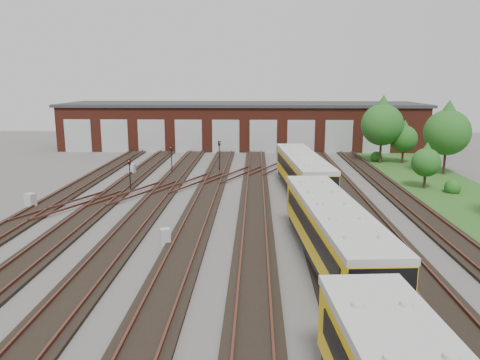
{
  "coord_description": "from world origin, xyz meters",
  "views": [
    {
      "loc": [
        2.06,
        -28.12,
        9.51
      ],
      "look_at": [
        0.84,
        7.05,
        2.0
      ],
      "focal_mm": 35.0,
      "sensor_mm": 36.0,
      "label": 1
    }
  ],
  "objects": [
    {
      "name": "signal_mast_3",
      "position": [
        6.16,
        10.72,
        2.1
      ],
      "size": [
        0.28,
        0.26,
        3.29
      ],
      "rotation": [
        0.0,
        0.0,
        -0.2
      ],
      "color": "black",
      "rests_on": "ground"
    },
    {
      "name": "tree_2",
      "position": [
        21.39,
        19.83,
        4.91
      ],
      "size": [
        4.61,
        4.61,
        7.64
      ],
      "color": "#352018",
      "rests_on": "ground"
    },
    {
      "name": "tree_0",
      "position": [
        16.55,
        26.32,
        5.09
      ],
      "size": [
        4.78,
        4.78,
        7.93
      ],
      "color": "#352018",
      "rests_on": "ground"
    },
    {
      "name": "signal_mast_0",
      "position": [
        -8.88,
        11.27,
        1.84
      ],
      "size": [
        0.25,
        0.23,
        2.86
      ],
      "rotation": [
        0.0,
        0.0,
        -0.1
      ],
      "color": "black",
      "rests_on": "ground"
    },
    {
      "name": "signal_mast_1",
      "position": [
        -6.66,
        19.19,
        1.87
      ],
      "size": [
        0.25,
        0.23,
        2.92
      ],
      "rotation": [
        0.0,
        0.0,
        -0.17
      ],
      "color": "black",
      "rests_on": "ground"
    },
    {
      "name": "bush_2",
      "position": [
        19.75,
        35.0,
        0.82
      ],
      "size": [
        1.65,
        1.65,
        1.65
      ],
      "primitive_type": "sphere",
      "color": "#1B4C15",
      "rests_on": "ground"
    },
    {
      "name": "ground",
      "position": [
        0.0,
        0.0,
        0.0
      ],
      "size": [
        120.0,
        120.0,
        0.0
      ],
      "primitive_type": "plane",
      "color": "#444340",
      "rests_on": "ground"
    },
    {
      "name": "signal_mast_2",
      "position": [
        -1.81,
        20.44,
        2.09
      ],
      "size": [
        0.28,
        0.27,
        3.3
      ],
      "rotation": [
        0.0,
        0.0,
        0.38
      ],
      "color": "black",
      "rests_on": "ground"
    },
    {
      "name": "track_network",
      "position": [
        -0.17,
        0.59,
        0.11
      ],
      "size": [
        30.4,
        70.0,
        0.33
      ],
      "color": "black",
      "rests_on": "ground"
    },
    {
      "name": "relay_cabinet_4",
      "position": [
        8.89,
        13.36,
        0.54
      ],
      "size": [
        0.74,
        0.66,
        1.08
      ],
      "primitive_type": "cube",
      "rotation": [
        0.0,
        0.0,
        -0.2
      ],
      "color": "#A8ABAD",
      "rests_on": "ground"
    },
    {
      "name": "maintenance_shed",
      "position": [
        -0.01,
        39.97,
        3.2
      ],
      "size": [
        51.0,
        12.5,
        6.35
      ],
      "color": "#541F15",
      "rests_on": "ground"
    },
    {
      "name": "relay_cabinet_1",
      "position": [
        -10.74,
        18.89,
        0.53
      ],
      "size": [
        0.74,
        0.66,
        1.06
      ],
      "primitive_type": "cube",
      "rotation": [
        0.0,
        0.0,
        -0.22
      ],
      "color": "#A8ABAD",
      "rests_on": "ground"
    },
    {
      "name": "relay_cabinet_0",
      "position": [
        -15.0,
        5.59,
        0.57
      ],
      "size": [
        0.86,
        0.8,
        1.15
      ],
      "primitive_type": "cube",
      "rotation": [
        0.0,
        0.0,
        -0.42
      ],
      "color": "#A8ABAD",
      "rests_on": "ground"
    },
    {
      "name": "bush_1",
      "position": [
        16.48,
        27.77,
        0.7
      ],
      "size": [
        1.4,
        1.4,
        1.4
      ],
      "primitive_type": "sphere",
      "color": "#1B4C15",
      "rests_on": "ground"
    },
    {
      "name": "relay_cabinet_3",
      "position": [
        6.4,
        19.68,
        0.5
      ],
      "size": [
        0.66,
        0.58,
        0.99
      ],
      "primitive_type": "cube",
      "rotation": [
        0.0,
        0.0,
        0.15
      ],
      "color": "#A8ABAD",
      "rests_on": "ground"
    },
    {
      "name": "metro_train",
      "position": [
        6.0,
        -5.17,
        1.89
      ],
      "size": [
        3.8,
        46.87,
        3.04
      ],
      "rotation": [
        0.0,
        0.0,
        0.08
      ],
      "color": "black",
      "rests_on": "ground"
    },
    {
      "name": "tree_3",
      "position": [
        17.13,
        13.2,
        2.71
      ],
      "size": [
        2.54,
        2.54,
        4.22
      ],
      "color": "#352018",
      "rests_on": "ground"
    },
    {
      "name": "tree_1",
      "position": [
        19.13,
        26.3,
        3.28
      ],
      "size": [
        3.08,
        3.08,
        5.11
      ],
      "color": "#352018",
      "rests_on": "ground"
    },
    {
      "name": "bush_0",
      "position": [
        18.99,
        11.65,
        0.69
      ],
      "size": [
        1.39,
        1.39,
        1.39
      ],
      "primitive_type": "sphere",
      "color": "#1B4C15",
      "rests_on": "ground"
    },
    {
      "name": "grass_verge",
      "position": [
        19.0,
        10.0,
        0.03
      ],
      "size": [
        8.0,
        55.0,
        0.05
      ],
      "primitive_type": "cube",
      "color": "#264E1A",
      "rests_on": "ground"
    },
    {
      "name": "relay_cabinet_2",
      "position": [
        -3.27,
        -2.03,
        0.49
      ],
      "size": [
        0.73,
        0.68,
        0.98
      ],
      "primitive_type": "cube",
      "rotation": [
        0.0,
        0.0,
        0.41
      ],
      "color": "#A8ABAD",
      "rests_on": "ground"
    }
  ]
}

